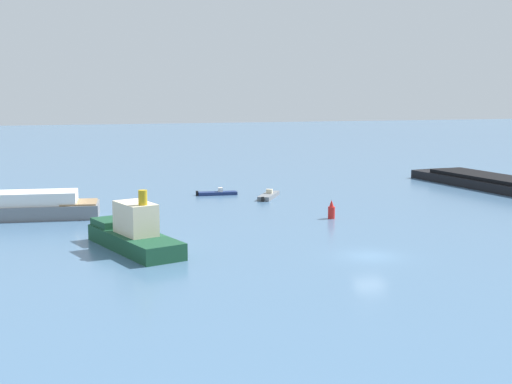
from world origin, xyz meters
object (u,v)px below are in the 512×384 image
fishing_skiff (269,196)px  small_motorboat (217,193)px  tugboat (133,233)px  channel_buoy_red (331,211)px

fishing_skiff → small_motorboat: (-5.45, 3.96, -0.06)m
small_motorboat → fishing_skiff: bearing=-36.0°
small_motorboat → tugboat: tugboat is taller
channel_buoy_red → fishing_skiff: bearing=100.3°
small_motorboat → channel_buoy_red: (8.06, -18.28, 0.59)m
fishing_skiff → small_motorboat: bearing=144.0°
fishing_skiff → small_motorboat: fishing_skiff is taller
fishing_skiff → channel_buoy_red: channel_buoy_red is taller
small_motorboat → channel_buoy_red: 19.98m
channel_buoy_red → small_motorboat: bearing=113.8°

